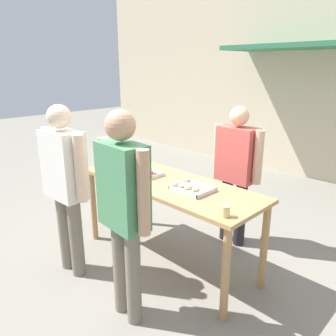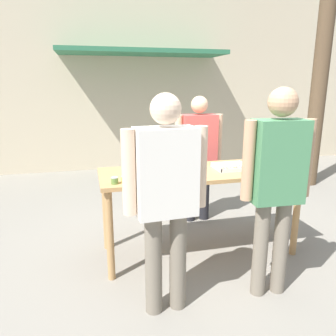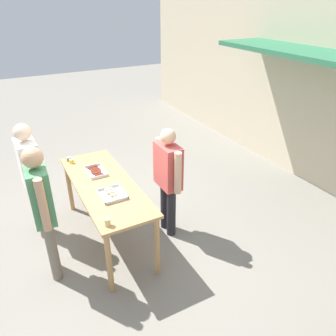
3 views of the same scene
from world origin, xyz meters
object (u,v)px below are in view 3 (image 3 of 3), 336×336
Objects in this scene: food_tray_buns at (112,194)px; beer_cup at (107,222)px; person_customer_with_cup at (42,204)px; person_server_behind_table at (168,174)px; food_tray_sausages at (96,172)px; person_customer_holding_hotdog at (31,173)px; condiment_jar_ketchup at (71,161)px; condiment_jar_mustard at (69,159)px.

beer_cup is (0.57, -0.25, 0.03)m from food_tray_buns.
food_tray_buns is at bearing -85.88° from person_customer_with_cup.
person_customer_with_cup is (0.09, -1.70, 0.09)m from person_server_behind_table.
person_customer_holding_hotdog is at bearing -104.79° from food_tray_sausages.
food_tray_buns is 0.86m from person_server_behind_table.
person_customer_holding_hotdog is 0.93m from person_customer_with_cup.
condiment_jar_ketchup is 1.54m from person_server_behind_table.
person_customer_with_cup is at bearing -24.73° from condiment_jar_mustard.
food_tray_sausages is 1.06× the size of food_tray_buns.
food_tray_sausages is at bearing 168.65° from beer_cup.
beer_cup is at bearing -161.90° from person_customer_holding_hotdog.
person_server_behind_table is 0.95× the size of person_customer_holding_hotdog.
condiment_jar_ketchup is at bearing -24.30° from person_customer_with_cup.
condiment_jar_ketchup is 0.70× the size of beer_cup.
beer_cup reaches higher than condiment_jar_mustard.
person_customer_with_cup is (0.71, -0.84, 0.13)m from food_tray_sausages.
condiment_jar_mustard is 0.04× the size of person_customer_holding_hotdog.
food_tray_sausages is 0.87m from person_customer_holding_hotdog.
beer_cup is 1.28m from person_server_behind_table.
condiment_jar_ketchup is (-1.16, -0.24, 0.01)m from food_tray_buns.
condiment_jar_mustard is at bearing -168.41° from food_tray_buns.
person_customer_with_cup reaches higher than food_tray_buns.
person_customer_holding_hotdog reaches higher than condiment_jar_ketchup.
condiment_jar_mustard is (-0.56, -0.26, 0.02)m from food_tray_sausages.
condiment_jar_ketchup is (-0.46, -0.24, 0.02)m from food_tray_sausages.
food_tray_sausages is at bearing -108.24° from person_customer_holding_hotdog.
person_customer_holding_hotdog is (0.34, -0.58, 0.08)m from condiment_jar_mustard.
condiment_jar_ketchup is at bearing -152.81° from food_tray_sausages.
food_tray_buns is 0.85m from person_customer_with_cup.
person_customer_holding_hotdog reaches higher than food_tray_buns.
food_tray_buns is at bearing 11.62° from condiment_jar_ketchup.
person_customer_with_cup reaches higher than beer_cup.
person_server_behind_table is at bearing 94.50° from food_tray_buns.
beer_cup is 1.60m from person_customer_holding_hotdog.
food_tray_sausages is 0.69m from food_tray_buns.
food_tray_buns reaches higher than food_tray_sausages.
condiment_jar_ketchup is 0.04× the size of person_customer_with_cup.
food_tray_sausages is 1.11m from person_customer_with_cup.
condiment_jar_ketchup is at bearing -71.51° from person_customer_holding_hotdog.
condiment_jar_ketchup is at bearing 179.50° from beer_cup.
person_server_behind_table reaches higher than beer_cup.
beer_cup is at bearing -23.92° from food_tray_buns.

